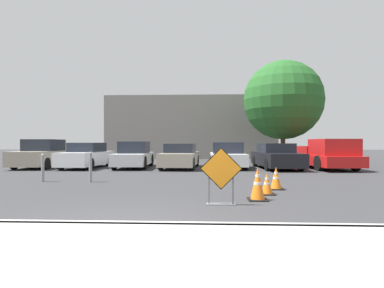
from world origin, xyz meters
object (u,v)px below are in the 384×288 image
object	(u,v)px
traffic_cone_second	(267,184)
pickup_truck	(326,155)
traffic_cone_third	(276,178)
bollard_second	(43,167)
traffic_cone_nearest	(258,184)
parked_car_fifth	(227,156)
parked_car_second	(87,156)
parked_car_third	(134,156)
parked_car_fourth	(180,156)
parked_car_sixth	(276,157)
road_closed_sign	(221,174)
parked_car_nearest	(43,155)
bollard_nearest	(90,166)

from	to	relation	value
traffic_cone_second	pickup_truck	distance (m)	9.62
traffic_cone_third	bollard_second	distance (m)	8.20
bollard_second	pickup_truck	bearing A→B (deg)	25.39
traffic_cone_nearest	parked_car_fifth	size ratio (longest dim) A/B	0.20
parked_car_second	parked_car_third	bearing A→B (deg)	-170.52
parked_car_third	pickup_truck	world-z (taller)	pickup_truck
parked_car_fifth	parked_car_second	bearing A→B (deg)	2.02
traffic_cone_second	parked_car_second	xyz separation A→B (m)	(-8.41, 8.40, 0.37)
parked_car_fourth	parked_car_sixth	bearing A→B (deg)	-178.14
road_closed_sign	traffic_cone_nearest	xyz separation A→B (m)	(0.94, 0.63, -0.30)
parked_car_third	parked_car_nearest	bearing A→B (deg)	-1.88
traffic_cone_second	parked_car_fourth	world-z (taller)	parked_car_fourth
traffic_cone_third	parked_car_sixth	xyz separation A→B (m)	(1.75, 7.46, 0.32)
traffic_cone_nearest	bollard_second	size ratio (longest dim) A/B	0.81
parked_car_third	bollard_nearest	size ratio (longest dim) A/B	4.11
traffic_cone_third	parked_car_fifth	world-z (taller)	parked_car_fifth
traffic_cone_third	parked_car_second	world-z (taller)	parked_car_second
parked_car_second	pickup_truck	xyz separation A→B (m)	(13.31, -0.13, 0.07)
parked_car_nearest	parked_car_second	bearing A→B (deg)	171.98
parked_car_nearest	bollard_second	world-z (taller)	parked_car_nearest
parked_car_fifth	pickup_truck	world-z (taller)	pickup_truck
traffic_cone_second	traffic_cone_nearest	bearing A→B (deg)	-115.76
traffic_cone_nearest	bollard_second	xyz separation A→B (m)	(-7.21, 3.16, 0.13)
traffic_cone_third	parked_car_fifth	size ratio (longest dim) A/B	0.17
traffic_cone_nearest	bollard_nearest	xyz separation A→B (m)	(-5.45, 3.16, 0.17)
parked_car_second	parked_car_sixth	distance (m)	10.63
parked_car_sixth	parked_car_nearest	bearing A→B (deg)	-4.28
parked_car_nearest	bollard_second	size ratio (longest dim) A/B	4.54
parked_car_fifth	pickup_truck	xyz separation A→B (m)	(5.34, -0.38, 0.06)
parked_car_third	bollard_second	size ratio (longest dim) A/B	4.42
parked_car_sixth	pickup_truck	size ratio (longest dim) A/B	0.89
bollard_second	parked_car_fifth	bearing A→B (deg)	41.38
traffic_cone_third	parked_car_second	bearing A→B (deg)	139.95
parked_car_second	parked_car_sixth	world-z (taller)	parked_car_second
traffic_cone_nearest	parked_car_second	xyz separation A→B (m)	(-8.01, 9.22, 0.26)
parked_car_second	bollard_second	distance (m)	6.12
traffic_cone_third	parked_car_nearest	size ratio (longest dim) A/B	0.15
traffic_cone_nearest	parked_car_fourth	bearing A→B (deg)	106.08
parked_car_third	traffic_cone_nearest	bearing A→B (deg)	117.11
parked_car_fifth	traffic_cone_third	bearing A→B (deg)	96.87
traffic_cone_third	bollard_second	size ratio (longest dim) A/B	0.68
parked_car_fourth	parked_car_fifth	distance (m)	2.66
parked_car_fourth	parked_car_sixth	world-z (taller)	parked_car_sixth
bollard_nearest	bollard_second	world-z (taller)	bollard_nearest
traffic_cone_second	parked_car_fifth	world-z (taller)	parked_car_fifth
road_closed_sign	traffic_cone_second	distance (m)	2.02
road_closed_sign	bollard_second	distance (m)	7.33
traffic_cone_nearest	parked_car_fourth	size ratio (longest dim) A/B	0.18
traffic_cone_second	bollard_nearest	size ratio (longest dim) A/B	0.55
parked_car_fifth	parked_car_sixth	distance (m)	2.67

